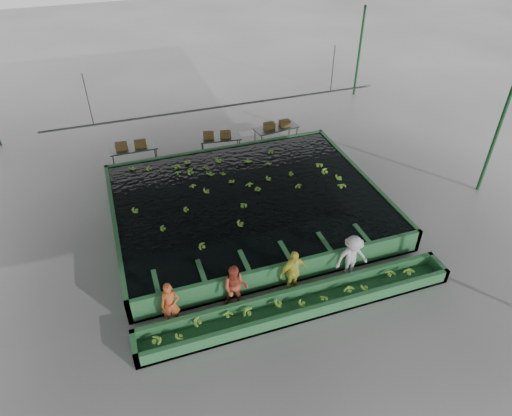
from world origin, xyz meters
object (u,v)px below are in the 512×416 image
object	(u,v)px
worker_b	(235,287)
box_stack_right	(277,127)
packing_table_right	(276,136)
packing_table_left	(135,157)
box_stack_left	(131,148)
flotation_tank	(248,205)
sorting_trough	(300,304)
worker_c	(293,272)
packing_table_mid	(221,146)
worker_a	(170,305)
worker_d	(352,257)
box_stack_mid	(217,137)

from	to	relation	value
worker_b	box_stack_right	bearing A→B (deg)	83.21
packing_table_right	box_stack_right	xyz separation A→B (m)	(0.04, -0.01, 0.48)
packing_table_left	box_stack_left	bearing A→B (deg)	-173.80
flotation_tank	box_stack_left	distance (m)	6.32
sorting_trough	worker_c	world-z (taller)	worker_c
packing_table_left	box_stack_right	bearing A→B (deg)	-2.01
worker_b	worker_c	world-z (taller)	worker_c
sorting_trough	box_stack_left	bearing A→B (deg)	110.19
worker_b	worker_c	distance (m)	1.86
packing_table_mid	box_stack_left	distance (m)	4.05
box_stack_right	worker_a	bearing A→B (deg)	-126.66
flotation_tank	box_stack_right	size ratio (longest dim) A/B	7.79
worker_d	packing_table_right	world-z (taller)	worker_d
worker_d	packing_table_right	size ratio (longest dim) A/B	0.79
box_stack_left	box_stack_right	world-z (taller)	box_stack_right
worker_c	box_stack_right	xyz separation A→B (m)	(2.99, 9.14, 0.13)
worker_c	box_stack_right	bearing A→B (deg)	60.01
worker_d	box_stack_right	distance (m)	9.19
packing_table_mid	packing_table_right	bearing A→B (deg)	-0.98
packing_table_right	worker_d	bearing A→B (deg)	-95.65
sorting_trough	packing_table_mid	distance (m)	10.01
packing_table_right	box_stack_mid	world-z (taller)	box_stack_mid
worker_c	packing_table_mid	size ratio (longest dim) A/B	0.87
packing_table_mid	box_stack_right	xyz separation A→B (m)	(2.79, -0.05, 0.52)
box_stack_left	box_stack_right	distance (m)	6.81
sorting_trough	packing_table_left	size ratio (longest dim) A/B	4.81
packing_table_right	packing_table_mid	bearing A→B (deg)	179.02
worker_a	box_stack_left	size ratio (longest dim) A/B	1.15
worker_a	worker_d	xyz separation A→B (m)	(5.86, 0.00, 0.07)
flotation_tank	sorting_trough	xyz separation A→B (m)	(0.00, -5.10, -0.20)
packing_table_right	box_stack_mid	bearing A→B (deg)	178.32
sorting_trough	worker_a	bearing A→B (deg)	167.93
flotation_tank	packing_table_right	world-z (taller)	packing_table_right
box_stack_right	worker_d	bearing A→B (deg)	-95.90
packing_table_mid	worker_d	bearing A→B (deg)	-78.67
packing_table_right	box_stack_right	size ratio (longest dim) A/B	1.63
sorting_trough	worker_d	xyz separation A→B (m)	(2.12, 0.80, 0.58)
box_stack_left	packing_table_mid	bearing A→B (deg)	-2.45
flotation_tank	packing_table_left	xyz separation A→B (m)	(-3.66, 5.08, 0.02)
worker_c	box_stack_right	size ratio (longest dim) A/B	1.29
worker_a	worker_c	world-z (taller)	worker_c
packing_table_mid	box_stack_right	distance (m)	2.84
worker_c	box_stack_mid	bearing A→B (deg)	77.72
packing_table_left	packing_table_right	size ratio (longest dim) A/B	0.99
worker_b	packing_table_mid	distance (m)	9.43
packing_table_left	box_stack_mid	xyz separation A→B (m)	(3.80, -0.14, 0.39)
worker_d	box_stack_right	world-z (taller)	worker_d
sorting_trough	box_stack_left	xyz separation A→B (m)	(-3.74, 10.17, 0.70)
worker_a	packing_table_right	distance (m)	11.39
sorting_trough	packing_table_mid	xyz separation A→B (m)	(0.28, 10.00, 0.18)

